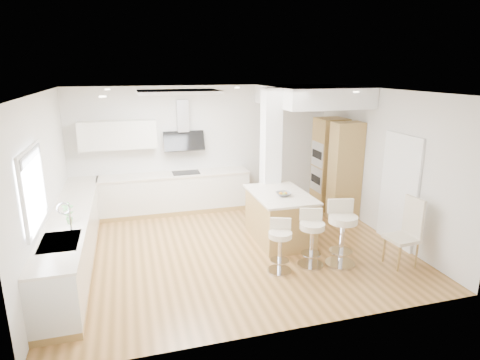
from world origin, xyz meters
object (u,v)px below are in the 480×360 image
object	(u,v)px
bar_stool_a	(280,243)
dining_chair	(407,229)
bar_stool_c	(342,230)
peninsula	(280,216)
bar_stool_b	(312,235)

from	to	relation	value
bar_stool_a	dining_chair	xyz separation A→B (m)	(2.10, -0.33, 0.13)
bar_stool_a	bar_stool_c	distance (m)	1.07
peninsula	bar_stool_c	world-z (taller)	bar_stool_c
bar_stool_c	dining_chair	size ratio (longest dim) A/B	0.95
bar_stool_b	dining_chair	world-z (taller)	dining_chair
dining_chair	peninsula	bearing A→B (deg)	133.33
bar_stool_a	bar_stool_b	world-z (taller)	bar_stool_b
peninsula	bar_stool_b	world-z (taller)	peninsula
bar_stool_b	bar_stool_c	xyz separation A→B (m)	(0.49, -0.11, 0.08)
peninsula	bar_stool_a	world-z (taller)	peninsula
bar_stool_b	bar_stool_c	distance (m)	0.51
bar_stool_c	bar_stool_a	bearing A→B (deg)	-170.46
peninsula	dining_chair	bearing A→B (deg)	-42.40
bar_stool_a	bar_stool_c	bearing A→B (deg)	18.66
peninsula	bar_stool_c	xyz separation A→B (m)	(0.61, -1.22, 0.15)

